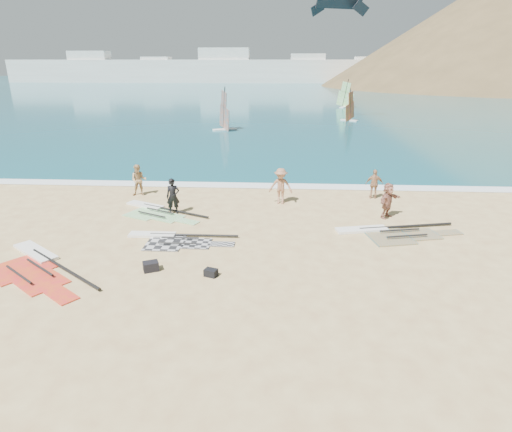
# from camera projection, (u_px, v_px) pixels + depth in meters

# --- Properties ---
(ground) EXTENTS (300.00, 300.00, 0.00)m
(ground) POSITION_uv_depth(u_px,v_px,m) (245.00, 279.00, 15.51)
(ground) COLOR #D6BD7D
(ground) RESTS_ON ground
(sea) EXTENTS (300.00, 240.00, 0.06)m
(sea) POSITION_uv_depth(u_px,v_px,m) (279.00, 86.00, 139.39)
(sea) COLOR #0D505C
(sea) RESTS_ON ground
(surf_line) EXTENTS (300.00, 1.20, 0.04)m
(surf_line) POSITION_uv_depth(u_px,v_px,m) (261.00, 186.00, 27.05)
(surf_line) COLOR white
(surf_line) RESTS_ON ground
(far_town) EXTENTS (160.00, 8.00, 12.00)m
(far_town) POSITION_uv_depth(u_px,v_px,m) (236.00, 70.00, 155.63)
(far_town) COLOR white
(far_town) RESTS_ON ground
(rig_grey) EXTENTS (4.95, 1.93, 0.19)m
(rig_grey) POSITION_uv_depth(u_px,v_px,m) (171.00, 239.00, 18.88)
(rig_grey) COLOR black
(rig_grey) RESTS_ON ground
(rig_green) EXTENTS (4.90, 3.49, 0.20)m
(rig_green) POSITION_uv_depth(u_px,v_px,m) (155.00, 211.00, 22.44)
(rig_green) COLOR green
(rig_green) RESTS_ON ground
(rig_orange) EXTENTS (5.82, 2.90, 0.20)m
(rig_orange) POSITION_uv_depth(u_px,v_px,m) (389.00, 232.00, 19.64)
(rig_orange) COLOR orange
(rig_orange) RESTS_ON ground
(rig_red) EXTENTS (5.21, 4.96, 0.20)m
(rig_red) POSITION_uv_depth(u_px,v_px,m) (37.00, 265.00, 16.46)
(rig_red) COLOR red
(rig_red) RESTS_ON ground
(gear_bag_near) EXTENTS (0.68, 0.60, 0.36)m
(gear_bag_near) POSITION_uv_depth(u_px,v_px,m) (151.00, 266.00, 16.09)
(gear_bag_near) COLOR black
(gear_bag_near) RESTS_ON ground
(gear_bag_far) EXTENTS (0.54, 0.45, 0.27)m
(gear_bag_far) POSITION_uv_depth(u_px,v_px,m) (211.00, 273.00, 15.70)
(gear_bag_far) COLOR black
(gear_bag_far) RESTS_ON ground
(person_wetsuit) EXTENTS (0.78, 0.61, 1.87)m
(person_wetsuit) POSITION_uv_depth(u_px,v_px,m) (173.00, 196.00, 21.87)
(person_wetsuit) COLOR black
(person_wetsuit) RESTS_ON ground
(beachgoer_left) EXTENTS (1.00, 0.84, 1.85)m
(beachgoer_left) POSITION_uv_depth(u_px,v_px,m) (139.00, 180.00, 24.92)
(beachgoer_left) COLOR tan
(beachgoer_left) RESTS_ON ground
(beachgoer_mid) EXTENTS (1.36, 0.88, 1.99)m
(beachgoer_mid) POSITION_uv_depth(u_px,v_px,m) (281.00, 186.00, 23.47)
(beachgoer_mid) COLOR #97664A
(beachgoer_mid) RESTS_ON ground
(beachgoer_back) EXTENTS (1.03, 0.50, 1.70)m
(beachgoer_back) POSITION_uv_depth(u_px,v_px,m) (374.00, 184.00, 24.40)
(beachgoer_back) COLOR #AD7D58
(beachgoer_back) RESTS_ON ground
(beachgoer_right) EXTENTS (1.53, 1.58, 1.80)m
(beachgoer_right) POSITION_uv_depth(u_px,v_px,m) (388.00, 200.00, 21.36)
(beachgoer_right) COLOR #A06653
(beachgoer_right) RESTS_ON ground
(windsurfer_left) EXTENTS (2.72, 2.92, 4.88)m
(windsurfer_left) POSITION_uv_depth(u_px,v_px,m) (224.00, 118.00, 48.44)
(windsurfer_left) COLOR white
(windsurfer_left) RESTS_ON ground
(windsurfer_centre) EXTENTS (2.31, 2.42, 4.22)m
(windsurfer_centre) POSITION_uv_depth(u_px,v_px,m) (350.00, 111.00, 56.22)
(windsurfer_centre) COLOR white
(windsurfer_centre) RESTS_ON ground
(windsurfer_right) EXTENTS (2.73, 2.59, 4.71)m
(windsurfer_right) POSITION_uv_depth(u_px,v_px,m) (345.00, 99.00, 72.66)
(windsurfer_right) COLOR white
(windsurfer_right) RESTS_ON ground
(kitesurf_kite) EXTENTS (6.87, 3.23, 2.40)m
(kitesurf_kite) POSITION_uv_depth(u_px,v_px,m) (340.00, 4.00, 52.37)
(kitesurf_kite) COLOR black
(kitesurf_kite) RESTS_ON ground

